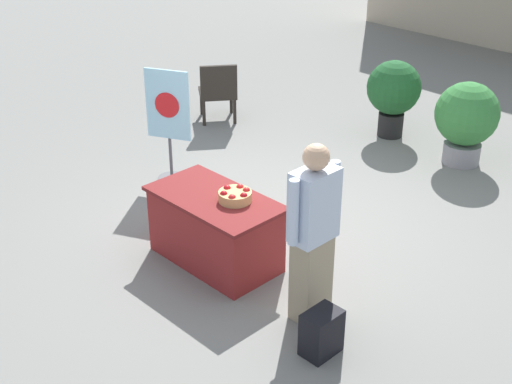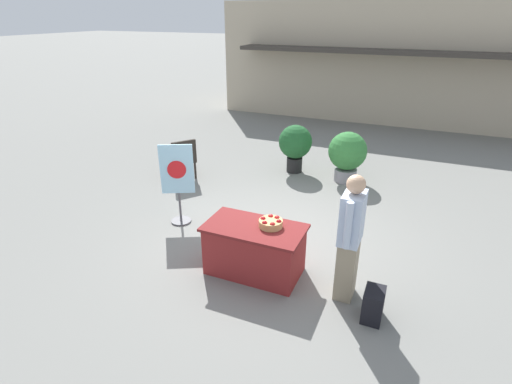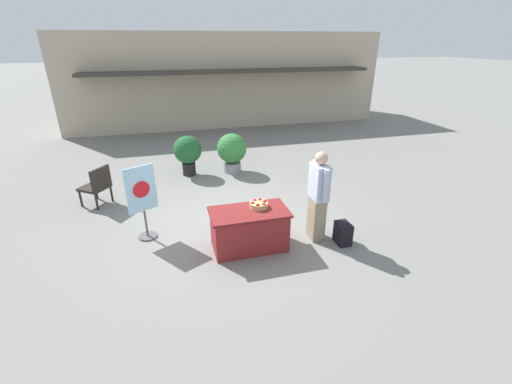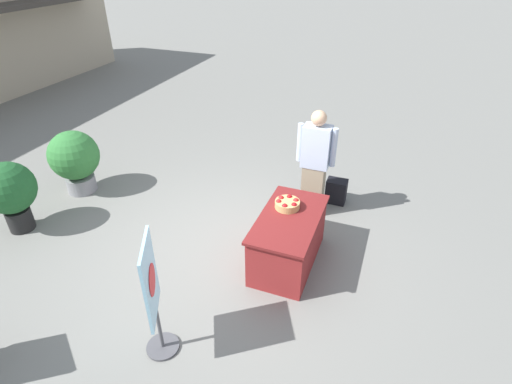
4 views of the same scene
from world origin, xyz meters
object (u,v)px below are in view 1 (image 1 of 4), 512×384
(person_visitor, at_px, (313,233))
(potted_plant_near_right, at_px, (394,91))
(potted_plant_far_right, at_px, (466,118))
(apple_basket, at_px, (235,195))
(patio_chair, at_px, (218,90))
(backpack, at_px, (321,333))
(display_table, at_px, (215,229))
(poster_board, at_px, (169,121))

(person_visitor, bearing_deg, potted_plant_near_right, -62.82)
(potted_plant_far_right, bearing_deg, apple_basket, -94.24)
(apple_basket, bearing_deg, patio_chair, 140.82)
(person_visitor, xyz_separation_m, backpack, (0.41, -0.32, -0.69))
(display_table, distance_m, patio_chair, 3.95)
(display_table, relative_size, person_visitor, 0.81)
(display_table, relative_size, potted_plant_near_right, 1.25)
(display_table, bearing_deg, person_visitor, -0.36)
(patio_chair, bearing_deg, person_visitor, -175.93)
(backpack, bearing_deg, display_table, 169.31)
(apple_basket, distance_m, person_visitor, 1.13)
(potted_plant_near_right, bearing_deg, patio_chair, -146.79)
(display_table, xyz_separation_m, backpack, (1.74, -0.33, -0.17))
(apple_basket, xyz_separation_m, poster_board, (-2.05, 0.77, -0.01))
(person_visitor, bearing_deg, potted_plant_far_right, -77.93)
(potted_plant_far_right, bearing_deg, backpack, -73.94)
(apple_basket, xyz_separation_m, potted_plant_far_right, (0.29, 3.89, -0.17))
(backpack, height_order, potted_plant_far_right, potted_plant_far_right)
(backpack, bearing_deg, patio_chair, 147.46)
(poster_board, xyz_separation_m, potted_plant_near_right, (1.10, 3.21, -0.12))
(patio_chair, distance_m, potted_plant_near_right, 2.62)
(display_table, relative_size, patio_chair, 1.52)
(apple_basket, distance_m, potted_plant_far_right, 3.91)
(backpack, bearing_deg, apple_basket, 164.55)
(apple_basket, xyz_separation_m, person_visitor, (1.12, -0.10, 0.08))
(potted_plant_near_right, bearing_deg, display_table, -79.71)
(person_visitor, relative_size, potted_plant_far_right, 1.55)
(person_visitor, height_order, backpack, person_visitor)
(apple_basket, bearing_deg, backpack, -15.45)
(backpack, xyz_separation_m, potted_plant_far_right, (-1.24, 4.32, 0.44))
(backpack, bearing_deg, potted_plant_far_right, 106.06)
(backpack, height_order, patio_chair, patio_chair)
(person_visitor, height_order, poster_board, person_visitor)
(potted_plant_far_right, height_order, potted_plant_near_right, potted_plant_near_right)
(display_table, distance_m, potted_plant_far_right, 4.03)
(display_table, xyz_separation_m, apple_basket, (0.21, 0.10, 0.43))
(backpack, relative_size, poster_board, 0.29)
(apple_basket, height_order, potted_plant_near_right, potted_plant_near_right)
(apple_basket, height_order, potted_plant_far_right, potted_plant_far_right)
(potted_plant_far_right, bearing_deg, potted_plant_near_right, 175.97)
(apple_basket, height_order, backpack, apple_basket)
(person_visitor, distance_m, potted_plant_far_right, 4.09)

